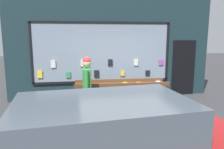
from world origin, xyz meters
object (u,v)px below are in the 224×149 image
at_px(person_browsing, 87,83).
at_px(parked_car, 103,145).
at_px(display_table_main, 121,87).
at_px(small_dog, 102,113).

relative_size(person_browsing, parked_car, 0.39).
bearing_deg(parked_car, display_table_main, 69.23).
relative_size(person_browsing, small_dog, 3.21).
bearing_deg(person_browsing, display_table_main, -59.22).
distance_m(person_browsing, parked_car, 2.88).
relative_size(display_table_main, parked_car, 0.62).
xyz_separation_m(display_table_main, small_dog, (-0.66, -0.74, -0.52)).
distance_m(display_table_main, parked_car, 3.49).
bearing_deg(person_browsing, parked_car, -173.34).
bearing_deg(small_dog, display_table_main, -60.54).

